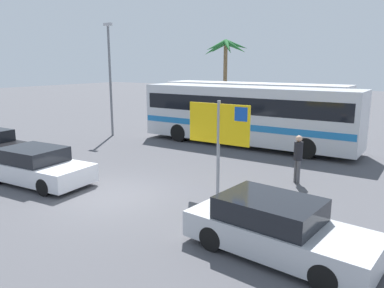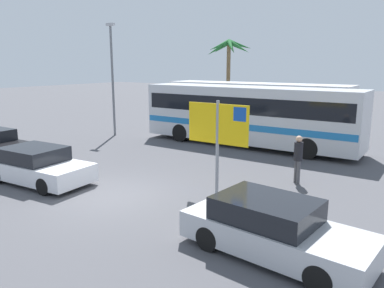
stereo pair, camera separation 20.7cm
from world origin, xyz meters
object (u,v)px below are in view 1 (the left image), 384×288
Objects in this scene: bus_rear_coach at (252,105)px; car_silver at (277,228)px; ferry_sign at (220,128)px; pedestrian_near_sign at (298,155)px; bus_front_coach at (246,113)px; car_white at (37,166)px.

bus_rear_coach is 2.64× the size of car_silver.
ferry_sign is 4.39m from car_silver.
bus_front_coach is at bearing -96.46° from pedestrian_near_sign.
bus_front_coach is 3.68× the size of ferry_sign.
bus_front_coach is 1.00× the size of bus_rear_coach.
car_silver is 2.48× the size of pedestrian_near_sign.
car_silver is at bearing 54.86° from pedestrian_near_sign.
bus_front_coach is at bearing 109.49° from ferry_sign.
car_white is 2.37× the size of pedestrian_near_sign.
bus_rear_coach is 2.76× the size of car_white.
ferry_sign is at bearing -70.21° from bus_rear_coach.
bus_front_coach is at bearing 66.91° from car_white.
ferry_sign is (4.16, -11.56, 0.54)m from bus_rear_coach.
bus_rear_coach is 3.68× the size of ferry_sign.
bus_rear_coach is at bearing 77.10° from car_white.
bus_rear_coach is 14.24m from car_white.
bus_front_coach is 10.91m from car_white.
pedestrian_near_sign is (1.69, 2.87, -1.26)m from ferry_sign.
bus_rear_coach reaches higher than car_white.
car_silver is (3.04, -2.68, -1.69)m from ferry_sign.
car_white is at bearing -98.72° from bus_rear_coach.
bus_rear_coach is 12.30m from ferry_sign.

